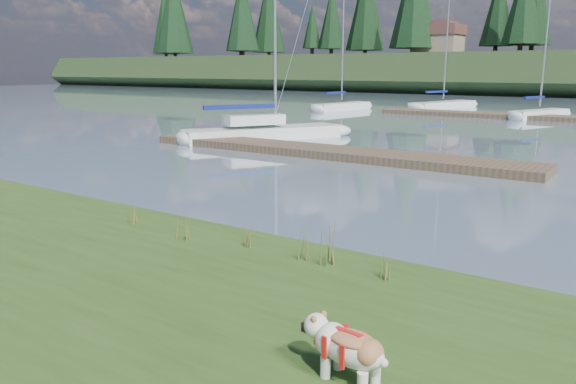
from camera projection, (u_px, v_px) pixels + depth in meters
The scene contains 18 objects.
ground at pixel (546, 120), 36.11m from camera, with size 200.00×200.00×0.00m, color gray.
bulldog at pixel (348, 346), 5.28m from camera, with size 0.94×0.46×0.56m.
sailboat_main at pixel (274, 130), 26.47m from camera, with size 5.61×8.30×12.34m.
dock_near at pixel (325, 152), 21.41m from camera, with size 16.00×2.00×0.30m, color #4C3D2C.
sailboat_bg_0 at pixel (346, 106), 45.04m from camera, with size 2.39×6.80×9.83m.
sailboat_bg_1 at pixel (448, 104), 46.97m from camera, with size 3.71×8.32×12.19m.
sailboat_bg_2 at pixel (544, 113), 37.55m from camera, with size 3.28×5.79×8.96m.
weed_0 at pixel (182, 226), 9.67m from camera, with size 0.17×0.14×0.57m.
weed_1 at pixel (247, 236), 9.33m from camera, with size 0.17×0.14×0.42m.
weed_2 at pixel (327, 245), 8.43m from camera, with size 0.17×0.14×0.75m.
weed_3 at pixel (134, 212), 10.71m from camera, with size 0.17×0.14×0.54m.
weed_4 at pixel (304, 246), 8.69m from camera, with size 0.17×0.14×0.51m.
weed_5 at pixel (384, 264), 7.90m from camera, with size 0.17×0.14×0.52m.
mud_lip at pixel (219, 239), 10.69m from camera, with size 60.00×0.50×0.14m, color #33281C.
conifer_0 at pixel (242, 11), 93.61m from camera, with size 5.72×5.72×14.15m.
conifer_1 at pixel (332, 17), 88.81m from camera, with size 4.40×4.40×11.30m.
conifer_3 at pixel (535, 2), 72.89m from camera, with size 4.84×4.84×12.25m.
house_0 at pixel (438, 39), 78.89m from camera, with size 6.30×5.30×4.65m.
Camera 1 is at (6.89, -9.29, 3.26)m, focal length 35.00 mm.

